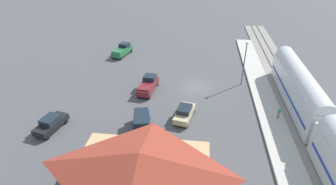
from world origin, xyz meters
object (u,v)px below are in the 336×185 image
(sedan_black, at_px, (51,123))
(pickup_green, at_px, (122,50))
(pedestrian_on_platform, at_px, (279,112))
(sedan_tan, at_px, (184,113))
(station_building, at_px, (141,177))
(suv_navy, at_px, (142,123))
(pickup_maroon, at_px, (148,85))
(light_pole_near_platform, at_px, (245,58))

(sedan_black, relative_size, pickup_green, 0.84)
(pedestrian_on_platform, xyz_separation_m, sedan_tan, (11.86, 0.95, -0.40))
(station_building, height_order, sedan_black, station_building)
(pickup_green, xyz_separation_m, suv_navy, (-8.74, 23.64, 0.12))
(suv_navy, bearing_deg, pickup_green, -69.72)
(station_building, bearing_deg, pickup_green, -72.16)
(sedan_black, height_order, sedan_tan, same)
(pedestrian_on_platform, height_order, sedan_black, pedestrian_on_platform)
(sedan_tan, xyz_separation_m, suv_navy, (4.92, 3.24, 0.27))
(sedan_black, bearing_deg, pickup_maroon, -132.17)
(sedan_black, relative_size, pickup_maroon, 0.86)
(pedestrian_on_platform, bearing_deg, suv_navy, 14.01)
(pedestrian_on_platform, distance_m, sedan_tan, 11.90)
(sedan_black, distance_m, light_pole_near_platform, 28.62)
(station_building, bearing_deg, sedan_black, -34.41)
(suv_navy, height_order, light_pole_near_platform, light_pole_near_platform)
(station_building, distance_m, sedan_black, 15.92)
(station_building, xyz_separation_m, pickup_maroon, (3.11, -19.87, -1.86))
(pickup_maroon, xyz_separation_m, light_pole_near_platform, (-14.31, -3.86, 3.47))
(station_building, height_order, pickup_maroon, station_building)
(sedan_tan, relative_size, suv_navy, 0.92)
(station_building, distance_m, pickup_green, 35.32)
(sedan_black, bearing_deg, sedan_tan, -165.02)
(suv_navy, xyz_separation_m, light_pole_near_platform, (-13.27, -13.79, 3.35))
(light_pole_near_platform, bearing_deg, pickup_maroon, 15.08)
(sedan_tan, distance_m, suv_navy, 5.90)
(sedan_black, bearing_deg, light_pole_near_platform, -148.58)
(station_building, relative_size, pickup_maroon, 2.20)
(pickup_maroon, bearing_deg, pickup_green, -60.70)
(pedestrian_on_platform, distance_m, pickup_maroon, 18.73)
(sedan_tan, bearing_deg, suv_navy, 33.34)
(pedestrian_on_platform, distance_m, sedan_black, 28.23)
(pedestrian_on_platform, bearing_deg, pickup_maroon, -17.86)
(sedan_tan, xyz_separation_m, light_pole_near_platform, (-8.34, -10.55, 3.62))
(pedestrian_on_platform, relative_size, sedan_black, 0.36)
(pickup_green, relative_size, pickup_maroon, 1.02)
(pickup_maroon, bearing_deg, light_pole_near_platform, -164.92)
(pickup_maroon, bearing_deg, pedestrian_on_platform, 162.14)
(sedan_black, height_order, pickup_green, pickup_green)
(pedestrian_on_platform, relative_size, pickup_maroon, 0.31)
(pickup_maroon, bearing_deg, sedan_black, 47.83)
(pickup_green, bearing_deg, station_building, 107.84)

